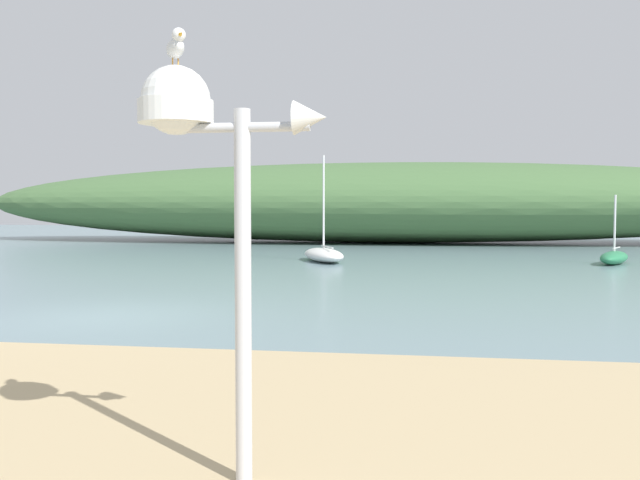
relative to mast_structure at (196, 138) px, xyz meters
name	(u,v)px	position (x,y,z in m)	size (l,w,h in m)	color
ground_plane	(108,317)	(-4.56, 7.84, -2.70)	(120.00, 120.00, 0.00)	gray
distant_hill	(386,203)	(-0.39, 36.22, -0.28)	(51.83, 10.27, 4.85)	#476B3D
mast_structure	(196,138)	(0.00, 0.00, 0.00)	(1.37, 0.54, 3.02)	silver
seagull_on_radar	(176,46)	(-0.14, -0.01, 0.66)	(0.25, 0.32, 0.24)	orange
sailboat_outer_mooring	(324,254)	(-2.16, 21.60, -2.42)	(2.60, 3.84, 4.22)	white
sailboat_east_reach	(614,257)	(8.93, 21.98, -2.44)	(1.92, 2.69, 2.64)	#287A4C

